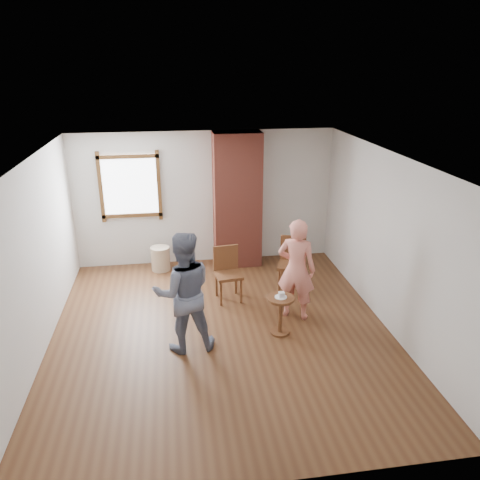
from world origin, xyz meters
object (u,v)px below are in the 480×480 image
at_px(side_table, 280,309).
at_px(man, 183,292).
at_px(dining_chair_left, 227,270).
at_px(stoneware_crock, 161,258).
at_px(person_pink, 296,269).
at_px(dining_chair_right, 292,261).

xyz_separation_m(side_table, man, (-1.40, -0.15, 0.46)).
distance_m(dining_chair_left, side_table, 1.39).
relative_size(stoneware_crock, side_table, 0.78).
bearing_deg(stoneware_crock, side_table, -55.43).
relative_size(side_table, man, 0.35).
xyz_separation_m(stoneware_crock, person_pink, (2.11, -2.11, 0.58)).
bearing_deg(dining_chair_right, side_table, -89.98).
xyz_separation_m(stoneware_crock, dining_chair_left, (1.14, -1.33, 0.28)).
xyz_separation_m(stoneware_crock, man, (0.37, -2.72, 0.63)).
distance_m(man, person_pink, 1.85).
bearing_deg(dining_chair_left, side_table, -69.68).
xyz_separation_m(dining_chair_left, side_table, (0.63, -1.23, -0.11)).
height_order(dining_chair_left, side_table, dining_chair_left).
bearing_deg(side_table, stoneware_crock, 124.57).
bearing_deg(dining_chair_right, person_pink, -80.35).
distance_m(stoneware_crock, man, 2.81).
distance_m(dining_chair_left, dining_chair_right, 1.17).
relative_size(stoneware_crock, person_pink, 0.29).
distance_m(dining_chair_right, side_table, 1.51).
bearing_deg(man, side_table, -178.86).
bearing_deg(side_table, dining_chair_left, 117.00).
bearing_deg(man, person_pink, -165.85).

